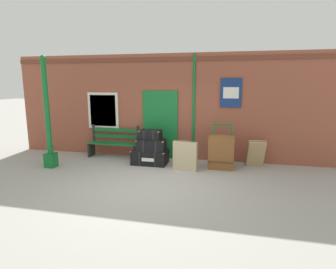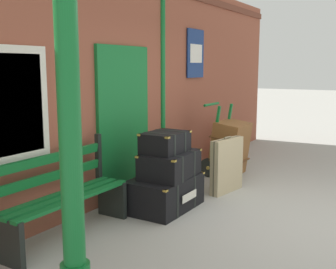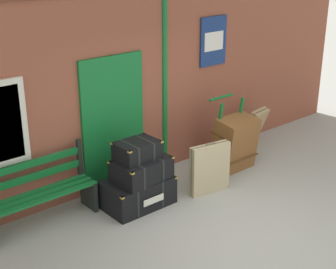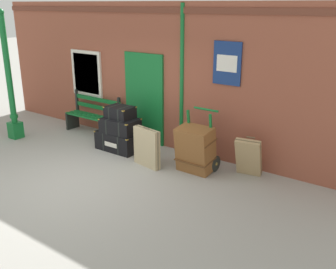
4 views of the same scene
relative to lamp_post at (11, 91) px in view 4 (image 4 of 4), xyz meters
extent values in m
plane|color=#A3A099|center=(3.08, -0.75, -1.16)|extent=(60.00, 60.00, 0.00)
cube|color=brown|center=(3.08, 1.85, 0.44)|extent=(10.40, 0.30, 3.20)
cube|color=brown|center=(3.08, 1.68, 1.86)|extent=(10.40, 0.03, 0.12)
cube|color=#146B2D|center=(2.74, 1.67, -0.11)|extent=(1.10, 0.05, 2.10)
cube|color=#0C401B|center=(2.74, 1.66, -0.11)|extent=(0.06, 0.02, 2.10)
cube|color=silver|center=(0.84, 1.67, 0.29)|extent=(1.04, 0.06, 1.16)
cube|color=silver|center=(0.84, 1.65, 0.29)|extent=(0.88, 0.02, 1.00)
cylinder|color=#146B2D|center=(3.78, 1.69, 0.44)|extent=(0.09, 0.09, 3.14)
cube|color=navy|center=(4.85, 1.67, 0.89)|extent=(0.60, 0.02, 0.84)
cube|color=white|center=(4.85, 1.66, 0.89)|extent=(0.44, 0.01, 0.32)
cube|color=#146B2D|center=(0.00, 0.00, -0.96)|extent=(0.28, 0.28, 0.40)
cylinder|color=#146B2D|center=(0.00, 0.00, 0.50)|extent=(0.14, 0.14, 2.52)
cylinder|color=#146B2D|center=(0.00, 0.00, -0.61)|extent=(0.19, 0.19, 0.08)
sphere|color=#146B2D|center=(0.00, 0.00, 1.81)|extent=(0.16, 0.16, 0.16)
cube|color=#146B2D|center=(1.29, 1.21, -0.71)|extent=(1.60, 0.09, 0.04)
cube|color=#146B2D|center=(1.29, 1.35, -0.71)|extent=(1.60, 0.09, 0.04)
cube|color=#146B2D|center=(1.29, 1.49, -0.71)|extent=(1.60, 0.09, 0.04)
cube|color=#146B2D|center=(1.29, 1.55, -0.51)|extent=(1.60, 0.05, 0.10)
cube|color=#146B2D|center=(1.29, 1.55, -0.31)|extent=(1.60, 0.05, 0.10)
cube|color=black|center=(0.53, 1.35, -0.94)|extent=(0.06, 0.40, 0.45)
cube|color=black|center=(0.53, 1.55, -0.43)|extent=(0.06, 0.06, 0.56)
cube|color=black|center=(2.05, 1.35, -0.94)|extent=(0.06, 0.40, 0.45)
cube|color=black|center=(2.05, 1.55, -0.43)|extent=(0.06, 0.06, 0.56)
cube|color=black|center=(2.62, 0.94, -0.95)|extent=(1.00, 0.64, 0.42)
cube|color=black|center=(2.40, 0.94, -0.95)|extent=(0.04, 0.65, 0.43)
cube|color=black|center=(2.85, 0.94, -0.95)|extent=(0.04, 0.65, 0.43)
cube|color=#B79338|center=(2.14, 0.64, -0.75)|extent=(0.05, 0.05, 0.02)
cube|color=#B79338|center=(3.10, 0.64, -0.75)|extent=(0.05, 0.05, 0.02)
cube|color=#B79338|center=(2.14, 1.24, -0.75)|extent=(0.05, 0.05, 0.02)
cube|color=#B79338|center=(3.10, 1.24, -0.75)|extent=(0.05, 0.05, 0.02)
cube|color=silver|center=(2.65, 0.60, -0.95)|extent=(0.36, 0.01, 0.10)
cube|color=black|center=(2.68, 0.90, -0.58)|extent=(0.83, 0.59, 0.32)
cube|color=black|center=(2.50, 0.89, -0.58)|extent=(0.07, 0.55, 0.33)
cube|color=black|center=(2.86, 0.91, -0.58)|extent=(0.07, 0.55, 0.33)
cube|color=#B79338|center=(2.31, 0.63, -0.43)|extent=(0.05, 0.05, 0.02)
cube|color=#B79338|center=(3.07, 0.67, -0.43)|extent=(0.05, 0.05, 0.02)
cube|color=#B79338|center=(2.28, 1.13, -0.43)|extent=(0.05, 0.05, 0.02)
cube|color=#B79338|center=(3.04, 1.17, -0.43)|extent=(0.05, 0.05, 0.02)
cube|color=black|center=(2.64, 0.95, -0.29)|extent=(0.60, 0.45, 0.26)
cube|color=black|center=(2.51, 0.95, -0.29)|extent=(0.04, 0.45, 0.27)
cube|color=black|center=(2.78, 0.95, -0.29)|extent=(0.04, 0.45, 0.27)
cube|color=#B79338|center=(2.36, 0.75, -0.17)|extent=(0.05, 0.05, 0.02)
cube|color=#B79338|center=(2.92, 0.75, -0.17)|extent=(0.05, 0.05, 0.02)
cube|color=#B79338|center=(2.36, 1.15, -0.17)|extent=(0.05, 0.05, 0.02)
cube|color=#B79338|center=(2.92, 1.15, -0.17)|extent=(0.05, 0.05, 0.02)
cube|color=black|center=(4.66, 0.88, -1.15)|extent=(0.56, 0.28, 0.03)
cube|color=#146B2D|center=(4.41, 1.08, -0.57)|extent=(0.04, 0.22, 1.19)
cube|color=#146B2D|center=(4.91, 1.08, -0.57)|extent=(0.04, 0.22, 1.19)
cylinder|color=#146B2D|center=(4.66, 1.25, 0.02)|extent=(0.54, 0.04, 0.04)
cylinder|color=black|center=(4.34, 1.14, -1.00)|extent=(0.04, 0.32, 0.32)
cylinder|color=#B79338|center=(4.34, 1.14, -1.00)|extent=(0.07, 0.06, 0.06)
cylinder|color=black|center=(4.98, 1.14, -1.00)|extent=(0.04, 0.32, 0.32)
cylinder|color=#B79338|center=(4.98, 1.14, -1.00)|extent=(0.07, 0.06, 0.06)
cube|color=brown|center=(4.66, 0.90, -0.70)|extent=(0.68, 0.55, 0.93)
cube|color=brown|center=(4.66, 0.90, -0.89)|extent=(0.70, 0.46, 0.08)
cube|color=brown|center=(4.66, 0.90, -0.50)|extent=(0.70, 0.46, 0.08)
cube|color=tan|center=(3.72, 0.55, -0.77)|extent=(0.68, 0.25, 0.79)
cylinder|color=#71644C|center=(3.72, 0.55, -0.35)|extent=(0.16, 0.05, 0.03)
cube|color=brown|center=(3.72, 0.55, -0.77)|extent=(0.67, 0.13, 0.80)
cube|color=tan|center=(5.60, 1.30, -0.77)|extent=(0.53, 0.47, 0.78)
cylinder|color=brown|center=(5.60, 1.33, -0.38)|extent=(0.16, 0.05, 0.03)
cube|color=brown|center=(5.60, 1.30, -0.77)|extent=(0.52, 0.38, 0.75)
camera|label=1|loc=(4.89, -6.56, 1.17)|focal=29.55mm
camera|label=2|loc=(-1.82, -1.78, 0.65)|focal=44.71mm
camera|label=3|loc=(-1.30, -4.37, 2.52)|focal=53.95mm
camera|label=4|loc=(8.44, -5.13, 1.99)|focal=41.79mm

